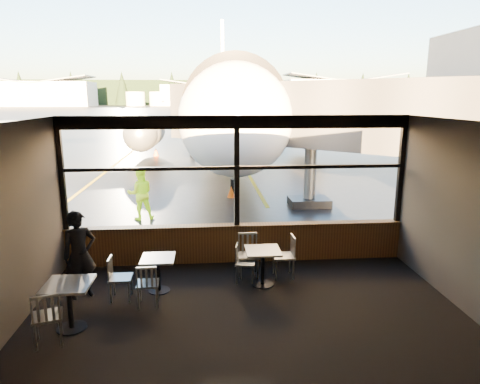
{
  "coord_description": "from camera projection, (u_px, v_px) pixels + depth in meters",
  "views": [
    {
      "loc": [
        -0.74,
        -9.75,
        3.91
      ],
      "look_at": [
        0.16,
        1.0,
        1.5
      ],
      "focal_mm": 32.0,
      "sensor_mm": 36.0,
      "label": 1
    }
  ],
  "objects": [
    {
      "name": "wall_back",
      "position": [
        283.0,
        323.0,
        4.18
      ],
      "size": [
        8.0,
        0.04,
        3.5
      ],
      "primitive_type": "cube",
      "color": "#48403A",
      "rests_on": "ground"
    },
    {
      "name": "chair_near_n",
      "position": [
        248.0,
        256.0,
        9.42
      ],
      "size": [
        0.53,
        0.53,
        0.96
      ],
      "primitive_type": null,
      "rotation": [
        0.0,
        0.0,
        3.14
      ],
      "color": "#A9A498",
      "rests_on": "carpet_floor"
    },
    {
      "name": "cone_nose",
      "position": [
        231.0,
        192.0,
        16.95
      ],
      "size": [
        0.32,
        0.32,
        0.45
      ],
      "primitive_type": "cone",
      "color": "orange",
      "rests_on": "ground_plane"
    },
    {
      "name": "wall_left",
      "position": [
        0.0,
        236.0,
        6.77
      ],
      "size": [
        0.04,
        6.0,
        3.5
      ],
      "primitive_type": "cube",
      "color": "#48403A",
      "rests_on": "ground"
    },
    {
      "name": "window_transom",
      "position": [
        237.0,
        168.0,
        9.89
      ],
      "size": [
        8.0,
        0.1,
        0.08
      ],
      "primitive_type": "cube",
      "color": "black",
      "rests_on": "ground"
    },
    {
      "name": "wall_right",
      "position": [
        479.0,
        224.0,
        7.42
      ],
      "size": [
        0.04,
        6.0,
        3.5
      ],
      "primitive_type": "cube",
      "color": "#48403A",
      "rests_on": "ground"
    },
    {
      "name": "mullion_centre",
      "position": [
        237.0,
        172.0,
        9.92
      ],
      "size": [
        0.12,
        0.12,
        2.6
      ],
      "primitive_type": "cube",
      "color": "black",
      "rests_on": "ground"
    },
    {
      "name": "fuel_tank_b",
      "position": [
        159.0,
        99.0,
        185.13
      ],
      "size": [
        8.0,
        8.0,
        6.0
      ],
      "primitive_type": "cylinder",
      "color": "silver",
      "rests_on": "ground_plane"
    },
    {
      "name": "mullion_left",
      "position": [
        62.0,
        175.0,
        9.59
      ],
      "size": [
        0.12,
        0.12,
        2.6
      ],
      "primitive_type": "cube",
      "color": "black",
      "rests_on": "ground"
    },
    {
      "name": "ground_crew",
      "position": [
        140.0,
        194.0,
        13.81
      ],
      "size": [
        0.95,
        0.81,
        1.7
      ],
      "primitive_type": "imported",
      "rotation": [
        0.0,
        0.0,
        3.36
      ],
      "color": "#BFF219",
      "rests_on": "ground_plane"
    },
    {
      "name": "chair_near_w",
      "position": [
        245.0,
        263.0,
        9.16
      ],
      "size": [
        0.53,
        0.53,
        0.85
      ],
      "primitive_type": null,
      "rotation": [
        0.0,
        0.0,
        -1.74
      ],
      "color": "beige",
      "rests_on": "carpet_floor"
    },
    {
      "name": "window_sill",
      "position": [
        237.0,
        244.0,
        10.3
      ],
      "size": [
        8.0,
        0.28,
        0.9
      ],
      "primitive_type": "cube",
      "color": "brown",
      "rests_on": "ground"
    },
    {
      "name": "mullion_right",
      "position": [
        401.0,
        170.0,
        10.24
      ],
      "size": [
        0.12,
        0.12,
        2.6
      ],
      "primitive_type": "cube",
      "color": "black",
      "rests_on": "ground"
    },
    {
      "name": "fuel_tank_c",
      "position": [
        182.0,
        99.0,
        185.94
      ],
      "size": [
        8.0,
        8.0,
        6.0
      ],
      "primitive_type": "cylinder",
      "color": "silver",
      "rests_on": "ground_plane"
    },
    {
      "name": "fuel_tank_a",
      "position": [
        135.0,
        99.0,
        184.31
      ],
      "size": [
        8.0,
        8.0,
        6.0
      ],
      "primitive_type": "cylinder",
      "color": "silver",
      "rests_on": "ground_plane"
    },
    {
      "name": "hangar_right",
      "position": [
        342.0,
        92.0,
        187.09
      ],
      "size": [
        50.0,
        20.0,
        12.0
      ],
      "primitive_type": null,
      "color": "silver",
      "rests_on": "ground_plane"
    },
    {
      "name": "airliner",
      "position": [
        226.0,
        69.0,
        28.34
      ],
      "size": [
        32.32,
        38.37,
        11.45
      ],
      "primitive_type": null,
      "rotation": [
        0.0,
        0.0,
        -0.03
      ],
      "color": "white",
      "rests_on": "ground_plane"
    },
    {
      "name": "carpet_floor",
      "position": [
        250.0,
        325.0,
        7.48
      ],
      "size": [
        8.0,
        6.0,
        0.01
      ],
      "primitive_type": "cube",
      "color": "black",
      "rests_on": "ground"
    },
    {
      "name": "cafe_table_near",
      "position": [
        263.0,
        267.0,
        8.99
      ],
      "size": [
        0.72,
        0.72,
        0.79
      ],
      "primitive_type": null,
      "color": "#ADA79F",
      "rests_on": "carpet_floor"
    },
    {
      "name": "passenger",
      "position": [
        80.0,
        255.0,
        8.37
      ],
      "size": [
        0.77,
        0.69,
        1.76
      ],
      "primitive_type": "imported",
      "rotation": [
        0.0,
        0.0,
        0.53
      ],
      "color": "black",
      "rests_on": "carpet_floor"
    },
    {
      "name": "chair_near_e",
      "position": [
        283.0,
        257.0,
        9.38
      ],
      "size": [
        0.53,
        0.53,
        0.96
      ],
      "primitive_type": null,
      "rotation": [
        0.0,
        0.0,
        1.58
      ],
      "color": "#B4AEA2",
      "rests_on": "carpet_floor"
    },
    {
      "name": "ceiling",
      "position": [
        251.0,
        123.0,
        6.72
      ],
      "size": [
        8.0,
        6.0,
        0.04
      ],
      "primitive_type": "cube",
      "color": "#38332D",
      "rests_on": "ground"
    },
    {
      "name": "cafe_table_mid",
      "position": [
        159.0,
        274.0,
        8.71
      ],
      "size": [
        0.67,
        0.67,
        0.74
      ],
      "primitive_type": null,
      "color": "#9F9B92",
      "rests_on": "carpet_floor"
    },
    {
      "name": "jet_bridge",
      "position": [
        324.0,
        142.0,
        15.54
      ],
      "size": [
        8.63,
        10.55,
        4.6
      ],
      "primitive_type": null,
      "color": "#272729",
      "rests_on": "ground_plane"
    },
    {
      "name": "ground_plane",
      "position": [
        206.0,
        110.0,
        127.11
      ],
      "size": [
        520.0,
        520.0,
        0.0
      ],
      "primitive_type": "plane",
      "color": "black",
      "rests_on": "ground"
    },
    {
      "name": "hangar_left",
      "position": [
        37.0,
        93.0,
        178.57
      ],
      "size": [
        45.0,
        18.0,
        11.0
      ],
      "primitive_type": null,
      "color": "silver",
      "rests_on": "ground_plane"
    },
    {
      "name": "window_header",
      "position": [
        237.0,
        122.0,
        9.67
      ],
      "size": [
        8.0,
        0.18,
        0.3
      ],
      "primitive_type": "cube",
      "color": "black",
      "rests_on": "ground"
    },
    {
      "name": "hangar_mid",
      "position": [
        205.0,
        94.0,
        189.24
      ],
      "size": [
        38.0,
        15.0,
        10.0
      ],
      "primitive_type": null,
      "color": "silver",
      "rests_on": "ground_plane"
    },
    {
      "name": "cone_wing",
      "position": [
        156.0,
        152.0,
        28.8
      ],
      "size": [
        0.38,
        0.38,
        0.53
      ],
      "primitive_type": "cone",
      "color": "#FF4108",
      "rests_on": "ground_plane"
    },
    {
      "name": "chair_mid_s",
      "position": [
        148.0,
        284.0,
        8.12
      ],
      "size": [
        0.49,
        0.49,
        0.86
      ],
      "primitive_type": null,
      "rotation": [
        0.0,
        0.0,
        0.05
      ],
      "color": "#ACA89B",
      "rests_on": "carpet_floor"
    },
    {
      "name": "chair_left_s",
      "position": [
        47.0,
        317.0,
        6.84
      ],
      "size": [
        0.64,
        0.64,
        0.94
      ],
      "primitive_type": null,
      "rotation": [
        0.0,
        0.0,
        0.3
      ],
      "color": "#AFAB9E",
      "rests_on": "carpet_floor"
    },
    {
      "name": "chair_mid_w",
      "position": [
        121.0,
        278.0,
        8.34
      ],
      "size": [
        0.48,
        0.48,
        0.89
      ],
      "primitive_type": null,
      "rotation": [
        0.0,
        0.0,
        -1.57
      ],
      "color": "#A8A398",
      "rests_on": "carpet_floor"
    },
    {
      "name": "treeline",
      "position": [
        205.0,
        92.0,
        213.33
      ],
      "size": [
        360.0,
        3.0,
        12.0
      ],
      "primitive_type": "cube",
      "color": "black",
      "rests_on": "ground_plane"
    },
    {
      "name": "cafe_table_left",
      "position": [
        70.0,
        306.0,
        7.27
      ],
      "size": [
        0.77,
        0.77,
        0.84
      ],
      "primitive_type": null,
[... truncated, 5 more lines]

